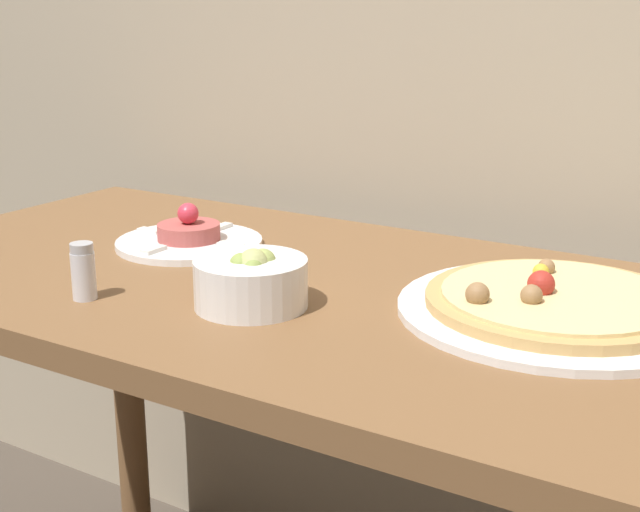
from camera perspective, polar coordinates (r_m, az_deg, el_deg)
name	(u,v)px	position (r m, az deg, el deg)	size (l,w,h in m)	color
dining_table	(355,372)	(1.18, 2.24, -7.41)	(1.47, 0.65, 0.77)	brown
pizza_plate	(557,304)	(1.09, 14.91, -3.00)	(0.38, 0.38, 0.05)	white
tartare_plate	(189,238)	(1.36, -8.38, 1.14)	(0.22, 0.22, 0.07)	white
small_bowl	(251,281)	(1.08, -4.43, -1.62)	(0.14, 0.14, 0.07)	white
salt_shaker	(83,272)	(1.14, -14.91, -0.97)	(0.03, 0.03, 0.07)	silver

